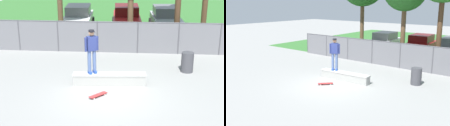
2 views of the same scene
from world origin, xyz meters
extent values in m
plane|color=gray|center=(0.00, 0.00, 0.00)|extent=(80.00, 80.00, 0.00)
cube|color=#336B2D|center=(0.00, 16.00, 0.01)|extent=(27.20, 20.00, 0.02)
cube|color=#999993|center=(-0.05, 1.13, 0.21)|extent=(3.03, 0.64, 0.43)
cube|color=#ADADA8|center=(-0.05, 1.13, 0.46)|extent=(3.07, 0.69, 0.06)
cube|color=#2647A5|center=(-0.66, 1.15, 0.54)|extent=(0.22, 0.28, 0.10)
cube|color=#2647A5|center=(-0.85, 1.04, 0.54)|extent=(0.22, 0.28, 0.10)
cylinder|color=#475B89|center=(-0.68, 1.18, 1.03)|extent=(0.15, 0.15, 0.88)
cylinder|color=#475B89|center=(-0.87, 1.07, 1.03)|extent=(0.15, 0.15, 0.88)
cube|color=navy|center=(-0.77, 1.12, 1.77)|extent=(0.44, 0.38, 0.60)
cylinder|color=navy|center=(-0.56, 1.25, 1.75)|extent=(0.10, 0.10, 0.58)
cylinder|color=navy|center=(-0.99, 1.00, 1.75)|extent=(0.10, 0.10, 0.58)
sphere|color=#9E7051|center=(-0.77, 1.12, 2.20)|extent=(0.22, 0.22, 0.22)
cylinder|color=black|center=(-0.77, 1.12, 2.30)|extent=(0.23, 0.23, 0.06)
cube|color=black|center=(-0.71, 1.01, 2.27)|extent=(0.23, 0.20, 0.02)
cube|color=red|center=(-0.38, -0.14, 0.08)|extent=(0.69, 0.73, 0.02)
cube|color=#B2B2B7|center=(-0.56, -0.34, 0.06)|extent=(0.14, 0.14, 0.02)
cube|color=#B2B2B7|center=(-0.20, 0.06, 0.06)|extent=(0.14, 0.14, 0.02)
cylinder|color=silver|center=(-0.63, -0.29, 0.03)|extent=(0.06, 0.06, 0.05)
cylinder|color=silver|center=(-0.50, -0.40, 0.03)|extent=(0.06, 0.06, 0.05)
cylinder|color=silver|center=(-0.26, 0.11, 0.03)|extent=(0.06, 0.06, 0.05)
cylinder|color=silver|center=(-0.13, 0.00, 0.03)|extent=(0.06, 0.06, 0.05)
cylinder|color=#4C4C51|center=(-5.43, 5.70, 0.86)|extent=(0.07, 0.07, 1.72)
cylinder|color=#4C4C51|center=(-3.26, 5.70, 0.86)|extent=(0.07, 0.07, 1.72)
cylinder|color=#4C4C51|center=(-1.09, 5.70, 0.86)|extent=(0.07, 0.07, 1.72)
cylinder|color=#4C4C51|center=(1.09, 5.70, 0.86)|extent=(0.07, 0.07, 1.72)
cylinder|color=#4C4C51|center=(3.26, 5.70, 0.86)|extent=(0.07, 0.07, 1.72)
cylinder|color=#4C4C51|center=(5.43, 5.70, 0.86)|extent=(0.07, 0.07, 1.72)
cylinder|color=#4C4C51|center=(0.00, 5.70, 1.69)|extent=(15.20, 0.05, 0.05)
cube|color=slate|center=(0.00, 5.70, 0.86)|extent=(15.20, 0.01, 1.72)
cylinder|color=brown|center=(-3.63, 8.17, 2.22)|extent=(0.32, 0.32, 4.43)
cylinder|color=brown|center=(0.65, 6.90, 2.04)|extent=(0.32, 0.32, 4.07)
cylinder|color=#47301E|center=(3.22, 6.62, 2.34)|extent=(0.32, 0.32, 4.68)
cylinder|color=#513823|center=(4.91, 7.99, 2.57)|extent=(0.32, 0.32, 5.14)
cube|color=silver|center=(-3.04, 11.00, 0.67)|extent=(2.06, 4.31, 0.70)
cube|color=gray|center=(-3.05, 11.15, 1.34)|extent=(1.73, 2.20, 0.64)
cylinder|color=black|center=(-2.06, 9.76, 0.32)|extent=(0.26, 0.65, 0.64)
cylinder|color=black|center=(-3.86, 9.64, 0.32)|extent=(0.26, 0.65, 0.64)
cylinder|color=black|center=(-2.23, 12.36, 0.32)|extent=(0.26, 0.65, 0.64)
cylinder|color=black|center=(-4.03, 12.24, 0.32)|extent=(0.26, 0.65, 0.64)
cube|color=#B21E1E|center=(0.29, 11.23, 0.67)|extent=(2.06, 4.31, 0.70)
cube|color=#621010|center=(0.28, 11.38, 1.34)|extent=(1.73, 2.20, 0.64)
cylinder|color=black|center=(1.27, 9.99, 0.32)|extent=(0.26, 0.65, 0.64)
cylinder|color=black|center=(-0.53, 9.88, 0.32)|extent=(0.26, 0.65, 0.64)
cylinder|color=black|center=(1.10, 12.59, 0.32)|extent=(0.26, 0.65, 0.64)
cylinder|color=black|center=(-0.70, 12.47, 0.32)|extent=(0.26, 0.65, 0.64)
cube|color=#B7BABF|center=(2.96, 11.02, 0.67)|extent=(2.06, 4.31, 0.70)
cube|color=slate|center=(2.95, 11.17, 1.34)|extent=(1.73, 2.20, 0.64)
cylinder|color=black|center=(3.94, 9.78, 0.32)|extent=(0.26, 0.65, 0.64)
cylinder|color=black|center=(2.15, 9.67, 0.32)|extent=(0.26, 0.65, 0.64)
cylinder|color=black|center=(3.78, 12.38, 0.32)|extent=(0.26, 0.65, 0.64)
cylinder|color=black|center=(1.98, 12.27, 0.32)|extent=(0.26, 0.65, 0.64)
cylinder|color=#3F3F44|center=(3.38, 2.94, 0.46)|extent=(0.56, 0.56, 0.92)
camera|label=1|loc=(1.08, -12.08, 5.47)|focal=54.72mm
camera|label=2|loc=(8.55, -10.15, 4.33)|focal=41.91mm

